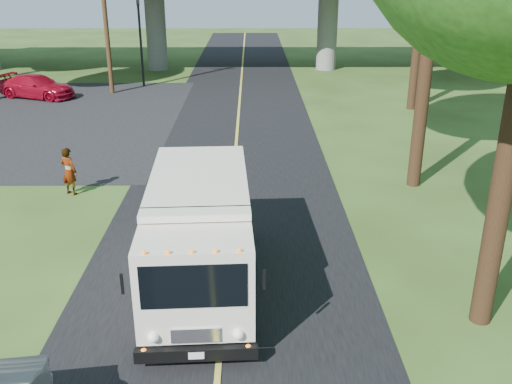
{
  "coord_description": "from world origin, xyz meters",
  "views": [
    {
      "loc": [
        0.63,
        -9.23,
        7.07
      ],
      "look_at": [
        0.75,
        4.38,
        1.6
      ],
      "focal_mm": 40.0,
      "sensor_mm": 36.0,
      "label": 1
    }
  ],
  "objects_px": {
    "step_van": "(199,233)",
    "red_sedan": "(37,86)",
    "traffic_signal": "(140,33)",
    "pedestrian": "(69,171)",
    "utility_pole": "(105,11)"
  },
  "relations": [
    {
      "from": "step_van",
      "to": "red_sedan",
      "type": "relative_size",
      "value": 1.41
    },
    {
      "from": "traffic_signal",
      "to": "step_van",
      "type": "xyz_separation_m",
      "value": [
        5.45,
        -23.57,
        -1.8
      ]
    },
    {
      "from": "traffic_signal",
      "to": "pedestrian",
      "type": "xyz_separation_m",
      "value": [
        0.7,
        -17.74,
        -2.41
      ]
    },
    {
      "from": "step_van",
      "to": "red_sedan",
      "type": "distance_m",
      "value": 23.12
    },
    {
      "from": "traffic_signal",
      "to": "utility_pole",
      "type": "relative_size",
      "value": 0.58
    },
    {
      "from": "step_van",
      "to": "pedestrian",
      "type": "xyz_separation_m",
      "value": [
        -4.75,
        5.83,
        -0.6
      ]
    },
    {
      "from": "step_van",
      "to": "pedestrian",
      "type": "relative_size",
      "value": 3.92
    },
    {
      "from": "traffic_signal",
      "to": "red_sedan",
      "type": "height_order",
      "value": "traffic_signal"
    },
    {
      "from": "traffic_signal",
      "to": "step_van",
      "type": "relative_size",
      "value": 0.84
    },
    {
      "from": "step_van",
      "to": "utility_pole",
      "type": "bearing_deg",
      "value": 104.91
    },
    {
      "from": "utility_pole",
      "to": "red_sedan",
      "type": "relative_size",
      "value": 2.04
    },
    {
      "from": "utility_pole",
      "to": "step_van",
      "type": "relative_size",
      "value": 1.45
    },
    {
      "from": "utility_pole",
      "to": "red_sedan",
      "type": "bearing_deg",
      "value": -163.25
    },
    {
      "from": "utility_pole",
      "to": "pedestrian",
      "type": "bearing_deg",
      "value": -82.06
    },
    {
      "from": "traffic_signal",
      "to": "utility_pole",
      "type": "xyz_separation_m",
      "value": [
        -1.5,
        -2.0,
        1.4
      ]
    }
  ]
}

